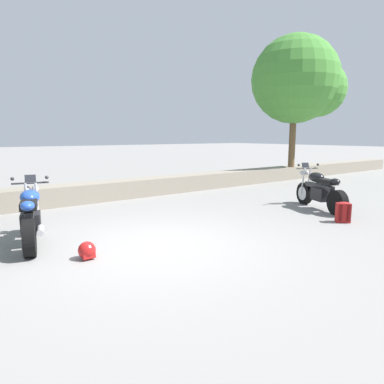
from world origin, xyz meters
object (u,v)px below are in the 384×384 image
object	(u,v)px
motorcycle_blue_near_left	(31,217)
rider_helmet	(87,251)
rider_backpack	(343,212)
leafy_tree_mid_right	(300,82)
motorcycle_black_centre	(320,191)

from	to	relation	value
motorcycle_blue_near_left	rider_helmet	bearing A→B (deg)	-69.68
rider_backpack	rider_helmet	bearing A→B (deg)	168.18
rider_helmet	leafy_tree_mid_right	world-z (taller)	leafy_tree_mid_right
motorcycle_blue_near_left	motorcycle_black_centre	bearing A→B (deg)	-11.17
motorcycle_blue_near_left	leafy_tree_mid_right	xyz separation A→B (m)	(11.59, 2.98, 3.72)
rider_backpack	leafy_tree_mid_right	size ratio (longest dim) A/B	0.08
motorcycle_black_centre	leafy_tree_mid_right	distance (m)	7.44
motorcycle_black_centre	rider_backpack	world-z (taller)	motorcycle_black_centre
rider_helmet	leafy_tree_mid_right	distance (m)	12.58
motorcycle_blue_near_left	motorcycle_black_centre	xyz separation A→B (m)	(6.82, -1.35, 0.00)
motorcycle_black_centre	rider_helmet	bearing A→B (deg)	-179.76
motorcycle_black_centre	leafy_tree_mid_right	size ratio (longest dim) A/B	0.35
rider_helmet	leafy_tree_mid_right	size ratio (longest dim) A/B	0.05
motorcycle_blue_near_left	rider_backpack	world-z (taller)	motorcycle_blue_near_left
motorcycle_black_centre	leafy_tree_mid_right	xyz separation A→B (m)	(4.77, 4.33, 3.72)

